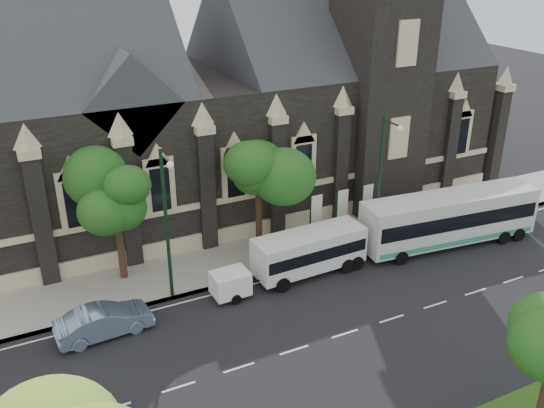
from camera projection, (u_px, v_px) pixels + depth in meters
ground at (294, 350)px, 29.19m from camera, size 160.00×160.00×0.00m
sidewalk at (223, 263)px, 36.92m from camera, size 80.00×5.00×0.15m
museum at (237, 96)px, 43.24m from camera, size 40.00×17.70×29.90m
tree_walk_right at (260, 164)px, 36.85m from camera, size 4.08×4.08×7.80m
tree_walk_left at (117, 190)px, 33.24m from camera, size 3.91×3.91×7.64m
street_lamp_near at (382, 176)px, 36.92m from camera, size 0.36×1.88×9.00m
street_lamp_mid at (167, 218)px, 31.27m from camera, size 0.36×1.88×9.00m
banner_flag_left at (314, 214)px, 38.10m from camera, size 0.90×0.10×4.00m
banner_flag_center at (340, 209)px, 38.91m from camera, size 0.90×0.10×4.00m
banner_flag_right at (365, 203)px, 39.71m from camera, size 0.90×0.10×4.00m
tour_coach at (449, 218)px, 38.61m from camera, size 12.44×3.84×3.57m
shuttle_bus at (310, 250)px, 35.38m from camera, size 7.09×2.72×2.70m
box_trailer at (230, 283)px, 33.18m from camera, size 3.03×1.78×1.61m
sedan at (104, 321)px, 30.05m from camera, size 5.02×2.06×1.62m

